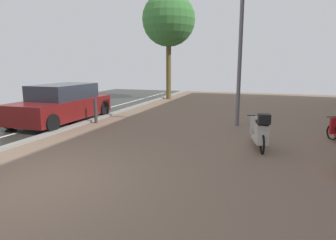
{
  "coord_description": "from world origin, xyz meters",
  "views": [
    {
      "loc": [
        4.12,
        -4.15,
        2.22
      ],
      "look_at": [
        2.06,
        2.02,
        0.99
      ],
      "focal_mm": 31.61,
      "sensor_mm": 36.0,
      "label": 1
    }
  ],
  "objects_px": {
    "parked_car_near": "(62,104)",
    "lamp_post": "(241,32)",
    "scooter_near": "(260,132)",
    "bollard_far": "(96,111)",
    "street_tree": "(169,20)"
  },
  "relations": [
    {
      "from": "parked_car_near",
      "to": "lamp_post",
      "type": "height_order",
      "value": "lamp_post"
    },
    {
      "from": "scooter_near",
      "to": "lamp_post",
      "type": "distance_m",
      "value": 4.23
    },
    {
      "from": "scooter_near",
      "to": "bollard_far",
      "type": "height_order",
      "value": "scooter_near"
    },
    {
      "from": "lamp_post",
      "to": "bollard_far",
      "type": "height_order",
      "value": "lamp_post"
    },
    {
      "from": "lamp_post",
      "to": "street_tree",
      "type": "xyz_separation_m",
      "value": [
        -5.07,
        7.25,
        1.6
      ]
    },
    {
      "from": "parked_car_near",
      "to": "bollard_far",
      "type": "relative_size",
      "value": 4.7
    },
    {
      "from": "scooter_near",
      "to": "bollard_far",
      "type": "relative_size",
      "value": 1.94
    },
    {
      "from": "scooter_near",
      "to": "street_tree",
      "type": "relative_size",
      "value": 0.27
    },
    {
      "from": "parked_car_near",
      "to": "lamp_post",
      "type": "relative_size",
      "value": 0.72
    },
    {
      "from": "street_tree",
      "to": "bollard_far",
      "type": "distance_m",
      "value": 9.61
    },
    {
      "from": "lamp_post",
      "to": "scooter_near",
      "type": "bearing_deg",
      "value": -73.65
    },
    {
      "from": "street_tree",
      "to": "bollard_far",
      "type": "xyz_separation_m",
      "value": [
        -0.13,
        -8.5,
        -4.47
      ]
    },
    {
      "from": "bollard_far",
      "to": "scooter_near",
      "type": "bearing_deg",
      "value": -16.04
    },
    {
      "from": "parked_car_near",
      "to": "bollard_far",
      "type": "height_order",
      "value": "parked_car_near"
    },
    {
      "from": "parked_car_near",
      "to": "street_tree",
      "type": "relative_size",
      "value": 0.66
    }
  ]
}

